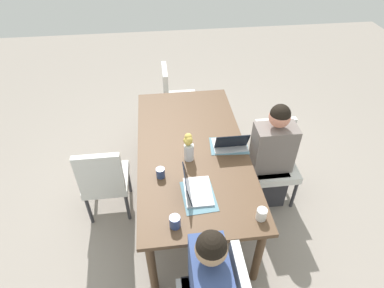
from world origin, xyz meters
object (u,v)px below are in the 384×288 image
at_px(person_near_left_mid, 270,161).
at_px(flower_vase, 189,146).
at_px(chair_far_right_near, 104,179).
at_px(coffee_mug_centre_left, 175,222).
at_px(chair_near_left_mid, 273,157).
at_px(laptop_near_left_mid, 230,144).
at_px(coffee_mug_near_left, 262,214).
at_px(coffee_mug_near_right, 161,173).
at_px(laptop_head_left_left_near, 195,189).
at_px(chair_head_right_left_far, 175,96).
at_px(dining_table, 192,154).

distance_m(person_near_left_mid, flower_vase, 0.94).
distance_m(chair_far_right_near, coffee_mug_centre_left, 1.08).
bearing_deg(coffee_mug_centre_left, chair_near_left_mid, -50.02).
bearing_deg(laptop_near_left_mid, coffee_mug_near_left, -175.84).
height_order(chair_far_right_near, coffee_mug_near_right, chair_far_right_near).
distance_m(laptop_head_left_left_near, laptop_near_left_mid, 0.67).
height_order(chair_near_left_mid, flower_vase, flower_vase).
xyz_separation_m(laptop_head_left_left_near, coffee_mug_near_left, (-0.31, -0.47, 0.00)).
bearing_deg(coffee_mug_centre_left, laptop_near_left_mid, -35.39).
bearing_deg(coffee_mug_near_left, laptop_near_left_mid, 4.16).
height_order(laptop_head_left_left_near, coffee_mug_near_left, laptop_head_left_left_near).
xyz_separation_m(chair_near_left_mid, laptop_near_left_mid, (-0.08, 0.50, 0.30)).
distance_m(chair_head_right_left_far, chair_far_right_near, 1.64).
xyz_separation_m(person_near_left_mid, coffee_mug_centre_left, (-0.84, 1.03, 0.28)).
bearing_deg(dining_table, chair_head_right_left_far, 2.75).
relative_size(flower_vase, coffee_mug_near_left, 2.80).
distance_m(laptop_head_left_left_near, coffee_mug_centre_left, 0.36).
distance_m(coffee_mug_near_right, coffee_mug_centre_left, 0.53).
relative_size(flower_vase, coffee_mug_near_right, 3.03).
xyz_separation_m(dining_table, chair_far_right_near, (-0.05, 0.87, -0.18)).
distance_m(person_near_left_mid, chair_head_right_left_far, 1.65).
height_order(chair_near_left_mid, laptop_near_left_mid, laptop_near_left_mid).
height_order(dining_table, flower_vase, flower_vase).
bearing_deg(chair_far_right_near, laptop_near_left_mid, -88.95).
bearing_deg(chair_far_right_near, coffee_mug_near_right, -117.45).
xyz_separation_m(chair_head_right_left_far, flower_vase, (-1.52, -0.02, 0.40)).
height_order(dining_table, chair_near_left_mid, chair_near_left_mid).
height_order(dining_table, laptop_head_left_left_near, laptop_head_left_left_near).
relative_size(chair_far_right_near, coffee_mug_near_left, 9.16).
relative_size(chair_near_left_mid, coffee_mug_near_right, 9.94).
distance_m(dining_table, chair_near_left_mid, 0.88).
xyz_separation_m(dining_table, laptop_near_left_mid, (-0.03, -0.36, 0.12)).
bearing_deg(chair_head_right_left_far, chair_far_right_near, 150.80).
relative_size(chair_far_right_near, coffee_mug_centre_left, 9.02).
distance_m(dining_table, coffee_mug_centre_left, 0.91).
distance_m(chair_head_right_left_far, flower_vase, 1.57).
distance_m(chair_far_right_near, laptop_head_left_left_near, 1.01).
distance_m(chair_near_left_mid, laptop_near_left_mid, 0.59).
bearing_deg(laptop_head_left_left_near, coffee_mug_near_left, -123.75).
bearing_deg(chair_head_right_left_far, coffee_mug_near_left, -167.73).
bearing_deg(laptop_head_left_left_near, chair_far_right_near, 58.36).
relative_size(flower_vase, laptop_near_left_mid, 0.86).
distance_m(chair_far_right_near, flower_vase, 0.92).
bearing_deg(chair_head_right_left_far, coffee_mug_near_right, 171.83).
relative_size(dining_table, flower_vase, 7.51).
bearing_deg(chair_far_right_near, flower_vase, -96.20).
bearing_deg(laptop_head_left_left_near, laptop_near_left_mid, -37.43).
relative_size(dining_table, laptop_head_left_left_near, 6.45).
distance_m(flower_vase, coffee_mug_near_right, 0.35).
distance_m(dining_table, person_near_left_mid, 0.82).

